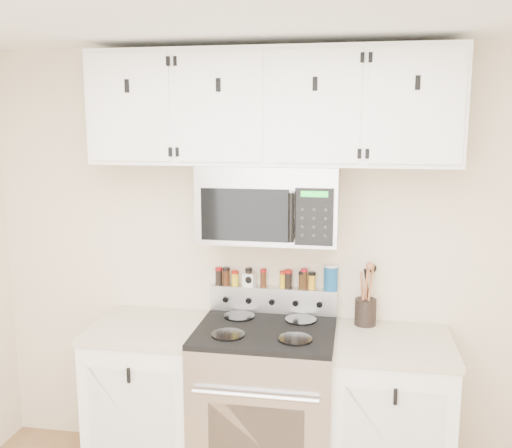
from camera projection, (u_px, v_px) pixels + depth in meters
The scene contains 19 objects.
back_wall at pixel (274, 261), 3.41m from camera, with size 3.50×0.01×2.50m, color beige.
range at pixel (266, 405), 3.24m from camera, with size 0.76×0.65×1.10m.
base_cabinet_left at pixel (151, 397), 3.38m from camera, with size 0.64×0.62×0.92m.
base_cabinet_right at pixel (389, 418), 3.15m from camera, with size 0.64×0.62×0.92m.
microwave at pixel (270, 203), 3.16m from camera, with size 0.76×0.44×0.42m.
upper_cabinets at pixel (271, 107), 3.09m from camera, with size 2.00×0.35×0.62m.
utensil_crock at pixel (365, 310), 3.27m from camera, with size 0.12×0.12×0.36m.
kitchen_timer at pixel (249, 280), 3.42m from camera, with size 0.07×0.06×0.08m, color white.
salt_canister at pixel (331, 278), 3.33m from camera, with size 0.08×0.08×0.15m.
spice_jar_0 at pixel (219, 276), 3.45m from camera, with size 0.04×0.04×0.11m.
spice_jar_1 at pixel (226, 276), 3.44m from camera, with size 0.04×0.04×0.11m.
spice_jar_2 at pixel (235, 278), 3.43m from camera, with size 0.04×0.04×0.09m.
spice_jar_3 at pixel (249, 277), 3.42m from camera, with size 0.04×0.04×0.11m.
spice_jar_4 at pixel (263, 278), 3.40m from camera, with size 0.04×0.04×0.11m.
spice_jar_5 at pixel (283, 279), 3.38m from camera, with size 0.04×0.04×0.10m.
spice_jar_6 at pixel (288, 279), 3.38m from camera, with size 0.05×0.05×0.11m.
spice_jar_7 at pixel (302, 280), 3.36m from camera, with size 0.04×0.04×0.10m.
spice_jar_8 at pixel (304, 279), 3.36m from camera, with size 0.04×0.04×0.12m.
spice_jar_9 at pixel (312, 281), 3.35m from camera, with size 0.04×0.04×0.10m.
Camera 1 is at (0.47, -1.54, 2.07)m, focal length 40.00 mm.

